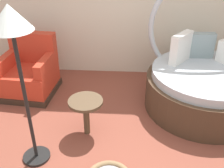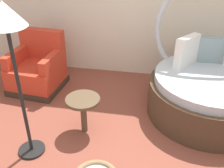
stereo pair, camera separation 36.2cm
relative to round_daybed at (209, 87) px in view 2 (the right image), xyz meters
The scene contains 5 objects.
ground_plane 1.64m from the round_daybed, 131.91° to the right, with size 8.00×8.00×0.02m, color brown.
round_daybed is the anchor object (origin of this frame).
red_armchair 2.71m from the round_daybed, behind, with size 0.87×0.87×0.94m.
side_table 1.81m from the round_daybed, 154.73° to the right, with size 0.44×0.44×0.52m.
floor_lamp 2.75m from the round_daybed, 150.05° to the right, with size 0.40×0.40×1.82m.
Camera 2 is at (0.29, -2.29, 2.39)m, focal length 43.06 mm.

